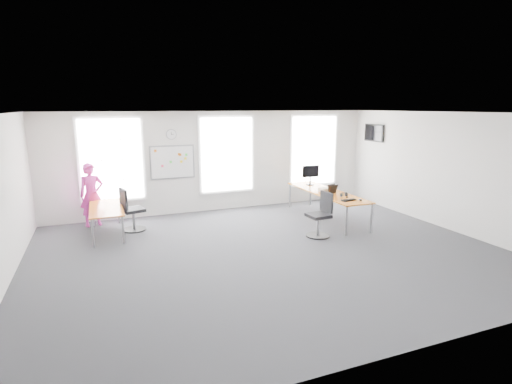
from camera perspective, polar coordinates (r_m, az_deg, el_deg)
name	(u,v)px	position (r m, az deg, el deg)	size (l,w,h in m)	color
floor	(270,252)	(8.86, 1.95, -8.59)	(10.00, 10.00, 0.00)	#28282D
ceiling	(271,113)	(8.28, 2.11, 11.21)	(10.00, 10.00, 0.00)	silver
wall_back	(217,161)	(12.16, -5.58, 4.37)	(10.00, 10.00, 0.00)	silver
wall_front	(403,245)	(5.16, 20.29, -7.10)	(10.00, 10.00, 0.00)	silver
wall_right	(448,171)	(11.38, 25.78, 2.68)	(10.00, 10.00, 0.00)	silver
window_left	(112,160)	(11.65, -19.92, 4.35)	(1.60, 0.06, 2.20)	white
window_mid	(227,155)	(12.19, -4.20, 5.36)	(1.60, 0.06, 2.20)	white
window_right	(313,151)	(13.40, 8.19, 5.88)	(1.60, 0.06, 2.20)	white
desk_right	(326,193)	(11.41, 10.04, -0.18)	(0.86, 3.23, 0.79)	orange
desk_left	(106,209)	(10.52, -20.63, -2.35)	(0.77, 1.92, 0.70)	orange
chair_right	(321,217)	(9.90, 9.21, -3.56)	(0.59, 0.59, 1.10)	black
chair_left	(131,212)	(10.68, -17.46, -2.76)	(0.62, 0.61, 1.12)	black
person	(92,195)	(11.41, -22.41, -0.37)	(0.61, 0.40, 1.69)	#C22B91
whiteboard	(172,162)	(11.83, -11.85, 4.19)	(1.20, 0.03, 0.90)	white
wall_clock	(171,134)	(11.75, -12.02, 8.06)	(0.30, 0.30, 0.04)	gray
tv	(374,133)	(13.46, 16.52, 8.10)	(0.06, 0.90, 0.55)	black
keyboard	(349,200)	(10.42, 13.11, -1.15)	(0.42, 0.15, 0.02)	black
mouse	(360,200)	(10.47, 14.70, -1.10)	(0.07, 0.12, 0.04)	black
lens_cap	(347,197)	(10.77, 12.92, -0.74)	(0.07, 0.07, 0.01)	black
headphones	(344,195)	(10.85, 12.42, -0.37)	(0.19, 0.10, 0.11)	black
laptop_sleeve	(333,189)	(11.16, 10.89, 0.43)	(0.32, 0.26, 0.25)	black
paper_stack	(325,190)	(11.36, 9.83, 0.31)	(0.31, 0.23, 0.11)	beige
monitor	(311,173)	(12.22, 7.80, 2.67)	(0.54, 0.22, 0.60)	black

